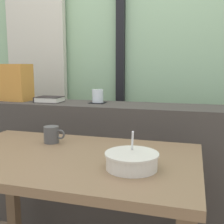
% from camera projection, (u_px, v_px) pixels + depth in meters
% --- Properties ---
extents(outdoor_backdrop, '(4.80, 0.08, 2.80)m').
position_uv_depth(outdoor_backdrop, '(124.00, 31.00, 2.40)').
color(outdoor_backdrop, '#9EC699').
rests_on(outdoor_backdrop, ground).
extents(curtain_left_panel, '(0.56, 0.06, 2.50)m').
position_uv_depth(curtain_left_panel, '(36.00, 50.00, 2.55)').
color(curtain_left_panel, beige).
rests_on(curtain_left_panel, ground).
extents(window_divider_post, '(0.07, 0.05, 2.60)m').
position_uv_depth(window_divider_post, '(121.00, 42.00, 2.35)').
color(window_divider_post, black).
rests_on(window_divider_post, ground).
extents(dark_console_ledge, '(2.80, 0.34, 0.86)m').
position_uv_depth(dark_console_ledge, '(101.00, 166.00, 1.93)').
color(dark_console_ledge, '#423D38').
rests_on(dark_console_ledge, ground).
extents(breakfast_table, '(1.14, 0.69, 0.71)m').
position_uv_depth(breakfast_table, '(69.00, 179.00, 1.26)').
color(breakfast_table, brown).
rests_on(breakfast_table, ground).
extents(coaster_square, '(0.10, 0.10, 0.00)m').
position_uv_depth(coaster_square, '(98.00, 103.00, 1.89)').
color(coaster_square, black).
rests_on(coaster_square, dark_console_ledge).
extents(juice_glass, '(0.07, 0.07, 0.09)m').
position_uv_depth(juice_glass, '(98.00, 96.00, 1.89)').
color(juice_glass, white).
rests_on(juice_glass, coaster_square).
extents(closed_book, '(0.18, 0.15, 0.04)m').
position_uv_depth(closed_book, '(49.00, 99.00, 1.95)').
color(closed_book, black).
rests_on(closed_book, dark_console_ledge).
extents(throw_pillow, '(0.33, 0.17, 0.26)m').
position_uv_depth(throw_pillow, '(10.00, 82.00, 2.03)').
color(throw_pillow, '#D18938').
rests_on(throw_pillow, dark_console_ledge).
extents(soup_bowl, '(0.21, 0.21, 0.15)m').
position_uv_depth(soup_bowl, '(132.00, 161.00, 1.07)').
color(soup_bowl, silver).
rests_on(soup_bowl, breakfast_table).
extents(ceramic_mug, '(0.11, 0.08, 0.08)m').
position_uv_depth(ceramic_mug, '(52.00, 135.00, 1.43)').
color(ceramic_mug, '#4C4C4C').
rests_on(ceramic_mug, breakfast_table).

